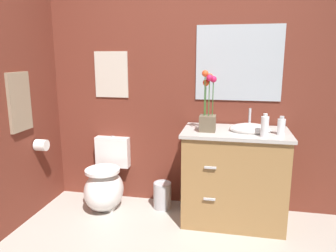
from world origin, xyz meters
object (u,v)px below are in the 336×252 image
toilet (106,184)px  vanity_cabinet (234,175)px  lotion_bottle (265,126)px  wall_poster (111,75)px  toilet_paper_roll (41,145)px  soap_bottle (281,126)px  hanging_towel (20,102)px  flower_vase (208,112)px  trash_bin (162,195)px  wall_mirror (239,63)px

toilet → vanity_cabinet: vanity_cabinet is taller
vanity_cabinet → lotion_bottle: size_ratio=5.45×
wall_poster → toilet_paper_roll: (-0.56, -0.46, -0.65)m
wall_poster → lotion_bottle: bearing=-17.4°
toilet → soap_bottle: 1.78m
toilet → hanging_towel: bearing=-148.0°
vanity_cabinet → wall_poster: size_ratio=2.25×
vanity_cabinet → toilet: bearing=178.8°
flower_vase → lotion_bottle: 0.49m
toilet_paper_roll → wall_poster: bearing=39.9°
flower_vase → lotion_bottle: bearing=-13.2°
lotion_bottle → flower_vase: bearing=166.8°
toilet → wall_poster: (0.00, 0.27, 1.09)m
toilet → toilet_paper_roll: 0.73m
flower_vase → trash_bin: bearing=158.0°
flower_vase → soap_bottle: 0.63m
toilet → lotion_bottle: size_ratio=3.59×
soap_bottle → trash_bin: (-1.07, 0.19, -0.80)m
wall_poster → toilet_paper_roll: wall_poster is taller
toilet_paper_roll → toilet: bearing=19.5°
hanging_towel → flower_vase: bearing=10.1°
soap_bottle → flower_vase: bearing=178.9°
soap_bottle → wall_mirror: size_ratio=0.20×
hanging_towel → soap_bottle: bearing=7.1°
lotion_bottle → toilet_paper_roll: (-2.05, 0.01, -0.28)m
flower_vase → trash_bin: 1.02m
lotion_bottle → toilet_paper_roll: bearing=179.9°
vanity_cabinet → hanging_towel: bearing=-169.3°
lotion_bottle → trash_bin: size_ratio=0.71×
vanity_cabinet → wall_mirror: (-0.00, 0.29, 1.00)m
flower_vase → wall_mirror: (0.25, 0.36, 0.41)m
vanity_cabinet → toilet_paper_roll: size_ratio=9.52×
flower_vase → wall_poster: size_ratio=1.15×
soap_bottle → wall_mirror: bearing=134.9°
wall_poster → wall_mirror: bearing=0.0°
trash_bin → hanging_towel: 1.61m
toilet → flower_vase: flower_vase is taller
lotion_bottle → hanging_towel: (-2.10, -0.18, 0.17)m
flower_vase → soap_bottle: (0.62, -0.01, -0.10)m
wall_poster → hanging_towel: bearing=-133.3°
trash_bin → toilet_paper_roll: toilet_paper_roll is taller
soap_bottle → toilet_paper_roll: soap_bottle is taller
wall_mirror → vanity_cabinet: bearing=-89.5°
wall_mirror → hanging_towel: wall_mirror is taller
toilet → wall_mirror: 1.77m
trash_bin → toilet_paper_roll: size_ratio=2.47×
toilet → toilet_paper_roll: bearing=-160.5°
vanity_cabinet → trash_bin: size_ratio=3.85×
flower_vase → lotion_bottle: flower_vase is taller
lotion_bottle → toilet: bearing=172.3°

